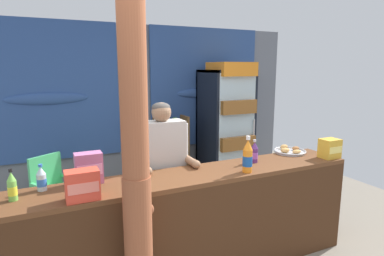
{
  "coord_description": "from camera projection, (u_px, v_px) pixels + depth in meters",
  "views": [
    {
      "loc": [
        -1.23,
        -2.01,
        1.9
      ],
      "look_at": [
        0.12,
        0.84,
        1.31
      ],
      "focal_mm": 30.34,
      "sensor_mm": 36.0,
      "label": 1
    }
  ],
  "objects": [
    {
      "name": "ground_plane",
      "position": [
        173.0,
        240.0,
        3.61
      ],
      "size": [
        7.16,
        7.16,
        0.0
      ],
      "primitive_type": "plane",
      "color": "gray"
    },
    {
      "name": "back_wall_curtained",
      "position": [
        131.0,
        107.0,
        4.85
      ],
      "size": [
        5.37,
        0.22,
        2.51
      ],
      "color": "slate",
      "rests_on": "ground"
    },
    {
      "name": "stall_counter",
      "position": [
        200.0,
        218.0,
        2.87
      ],
      "size": [
        3.18,
        0.51,
        0.97
      ],
      "color": "brown",
      "rests_on": "ground"
    },
    {
      "name": "timber_post",
      "position": [
        137.0,
        183.0,
        2.21
      ],
      "size": [
        0.22,
        0.2,
        2.34
      ],
      "color": "#995133",
      "rests_on": "ground"
    },
    {
      "name": "drink_fridge",
      "position": [
        227.0,
        121.0,
        5.01
      ],
      "size": [
        0.69,
        0.74,
        1.98
      ],
      "color": "black",
      "rests_on": "ground"
    },
    {
      "name": "bottle_shelf_rack",
      "position": [
        171.0,
        154.0,
        4.84
      ],
      "size": [
        0.48,
        0.28,
        1.19
      ],
      "color": "brown",
      "rests_on": "ground"
    },
    {
      "name": "plastic_lawn_chair",
      "position": [
        53.0,
        186.0,
        3.9
      ],
      "size": [
        0.61,
        0.61,
        0.86
      ],
      "color": "#4CC675",
      "rests_on": "ground"
    },
    {
      "name": "shopkeeper",
      "position": [
        162.0,
        161.0,
        3.17
      ],
      "size": [
        0.55,
        0.42,
        1.57
      ],
      "color": "#28282D",
      "rests_on": "ground"
    },
    {
      "name": "soda_bottle_orange_soda",
      "position": [
        248.0,
        157.0,
        2.91
      ],
      "size": [
        0.09,
        0.09,
        0.33
      ],
      "color": "orange",
      "rests_on": "stall_counter"
    },
    {
      "name": "soda_bottle_water",
      "position": [
        41.0,
        179.0,
        2.48
      ],
      "size": [
        0.07,
        0.07,
        0.21
      ],
      "color": "silver",
      "rests_on": "stall_counter"
    },
    {
      "name": "soda_bottle_grape_soda",
      "position": [
        254.0,
        153.0,
        3.22
      ],
      "size": [
        0.07,
        0.07,
        0.23
      ],
      "color": "#56286B",
      "rests_on": "stall_counter"
    },
    {
      "name": "soda_bottle_lime_soda",
      "position": [
        12.0,
        187.0,
        2.29
      ],
      "size": [
        0.06,
        0.06,
        0.24
      ],
      "color": "#75C64C",
      "rests_on": "stall_counter"
    },
    {
      "name": "snack_box_crackers",
      "position": [
        82.0,
        185.0,
        2.31
      ],
      "size": [
        0.23,
        0.14,
        0.22
      ],
      "color": "#E5422D",
      "rests_on": "stall_counter"
    },
    {
      "name": "snack_box_choco_powder",
      "position": [
        330.0,
        148.0,
        3.38
      ],
      "size": [
        0.19,
        0.16,
        0.2
      ],
      "color": "gold",
      "rests_on": "stall_counter"
    },
    {
      "name": "snack_box_wafer",
      "position": [
        89.0,
        168.0,
        2.64
      ],
      "size": [
        0.22,
        0.13,
        0.25
      ],
      "color": "#B76699",
      "rests_on": "stall_counter"
    },
    {
      "name": "pastry_tray",
      "position": [
        290.0,
        151.0,
        3.6
      ],
      "size": [
        0.35,
        0.35,
        0.07
      ],
      "color": "#BCBCC1",
      "rests_on": "stall_counter"
    }
  ]
}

